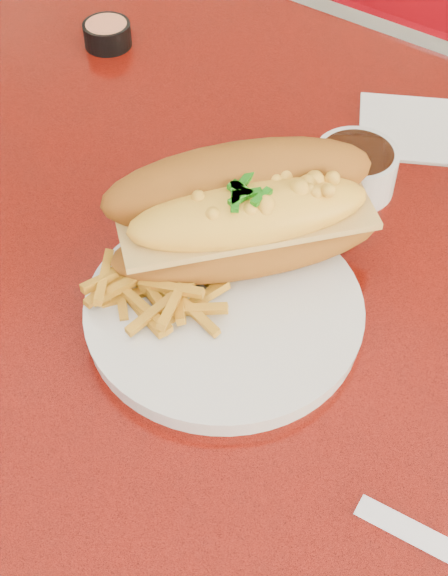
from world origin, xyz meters
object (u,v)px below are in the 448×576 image
Objects in this scene: fork at (298,277)px; sauce_cup_left at (107,33)px; dinner_plate at (224,311)px; gravy_ramekin at (355,169)px; mac_hoagie at (245,212)px; diner_table at (284,355)px.

sauce_cup_left is at bearing 62.48° from fork.
dinner_plate is 0.46m from sauce_cup_left.
sauce_cup_left reaches higher than fork.
dinner_plate is 3.13× the size of gravy_ramekin.
mac_hoagie is (-0.02, 0.07, 0.05)m from dinner_plate.
dinner_plate is 4.48× the size of sauce_cup_left.
dinner_plate is at bearing 151.26° from fork.
fork is at bearing 61.78° from dinner_plate.
dinner_plate is 0.07m from fork.
mac_hoagie is at bearing -131.30° from diner_table.
dinner_plate is 0.22m from gravy_ramekin.
mac_hoagie is 0.08m from fork.
diner_table is 4.18× the size of dinner_plate.
gravy_ramekin reaches higher than fork.
fork is (0.06, -0.00, -0.05)m from mac_hoagie.
dinner_plate is at bearing -118.80° from mac_hoagie.
gravy_ramekin reaches higher than dinner_plate.
mac_hoagie is 4.01× the size of sauce_cup_left.
mac_hoagie reaches higher than sauce_cup_left.
sauce_cup_left is at bearing 171.64° from gravy_ramekin.
fork is at bearing -79.34° from gravy_ramekin.
sauce_cup_left is (-0.38, 0.17, 0.18)m from diner_table.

